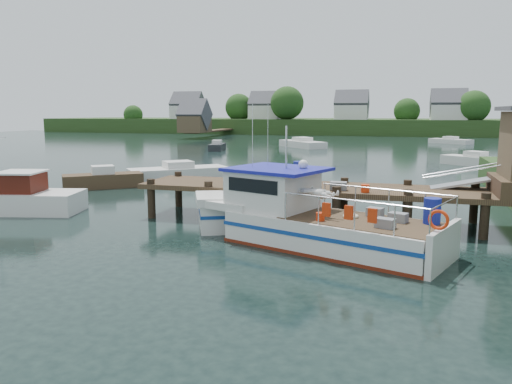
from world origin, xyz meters
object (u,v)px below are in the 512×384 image
(lobster_boat, at_px, (302,218))
(moored_rowboat, at_px, (103,180))
(moored_b, at_px, (475,160))
(work_boat, at_px, (5,199))
(moored_a, at_px, (178,172))
(dock, at_px, (467,169))
(moored_far, at_px, (451,141))
(moored_d, at_px, (302,144))
(moored_e, at_px, (217,146))

(lobster_boat, xyz_separation_m, moored_rowboat, (-13.23, 8.84, -0.36))
(moored_rowboat, distance_m, moored_b, 28.97)
(work_boat, height_order, moored_rowboat, work_boat)
(work_boat, distance_m, moored_rowboat, 7.33)
(work_boat, xyz_separation_m, moored_a, (2.57, 12.04, -0.16))
(dock, height_order, lobster_boat, lobster_boat)
(dock, xyz_separation_m, moored_far, (4.19, 53.82, -1.88))
(moored_a, bearing_deg, moored_d, 64.29)
(dock, height_order, moored_d, dock)
(dock, height_order, moored_a, dock)
(lobster_boat, distance_m, moored_rowboat, 15.92)
(moored_rowboat, xyz_separation_m, moored_far, (22.78, 48.48, -0.10))
(moored_rowboat, xyz_separation_m, moored_e, (-3.73, 28.45, -0.05))
(moored_e, bearing_deg, lobster_boat, -86.98)
(dock, bearing_deg, moored_b, 81.76)
(moored_d, distance_m, moored_e, 10.97)
(moored_far, xyz_separation_m, moored_e, (-26.51, -20.04, 0.06))
(lobster_boat, height_order, moored_b, lobster_boat)
(moored_a, distance_m, moored_d, 30.83)
(moored_a, height_order, moored_d, moored_d)
(moored_far, relative_size, moored_a, 0.94)
(dock, relative_size, moored_e, 3.83)
(moored_a, bearing_deg, moored_b, 14.02)
(work_boat, distance_m, moored_e, 35.96)
(moored_d, bearing_deg, moored_far, 24.39)
(moored_e, bearing_deg, moored_b, -42.03)
(dock, bearing_deg, moored_d, 108.81)
(dock, xyz_separation_m, moored_d, (-13.89, 40.80, -1.78))
(lobster_boat, xyz_separation_m, work_boat, (-13.31, 1.52, -0.24))
(lobster_boat, xyz_separation_m, moored_a, (-10.74, 13.55, -0.40))
(moored_rowboat, relative_size, moored_e, 1.00)
(lobster_boat, bearing_deg, work_boat, -165.92)
(moored_e, bearing_deg, moored_rowboat, -103.97)
(dock, relative_size, lobster_boat, 1.79)
(moored_a, height_order, moored_e, moored_a)
(lobster_boat, distance_m, work_boat, 13.40)
(lobster_boat, height_order, moored_far, lobster_boat)
(lobster_boat, bearing_deg, moored_a, 148.98)
(moored_e, bearing_deg, moored_a, -96.75)
(moored_e, bearing_deg, work_boat, -105.61)
(moored_a, xyz_separation_m, moored_e, (-6.22, 23.74, -0.00))
(work_boat, bearing_deg, moored_e, 82.76)
(moored_rowboat, relative_size, moored_a, 0.71)
(moored_far, relative_size, moored_b, 1.09)
(work_boat, xyz_separation_m, moored_e, (-3.65, 35.78, -0.17))
(work_boat, bearing_deg, moored_a, 64.88)
(moored_b, bearing_deg, moored_e, 162.22)
(moored_b, xyz_separation_m, moored_d, (-17.38, 16.71, 0.04))
(moored_rowboat, xyz_separation_m, moored_b, (22.08, 18.75, -0.04))
(moored_e, bearing_deg, dock, -77.99)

